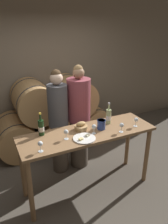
{
  "coord_description": "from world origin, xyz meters",
  "views": [
    {
      "loc": [
        -1.2,
        -2.36,
        2.35
      ],
      "look_at": [
        0.0,
        0.12,
        1.2
      ],
      "focal_mm": 35.0,
      "sensor_mm": 36.0,
      "label": 1
    }
  ],
  "objects_px": {
    "tasting_table": "(88,141)",
    "wine_glass_far_left": "(40,144)",
    "person_left": "(59,122)",
    "wine_glass_right": "(122,126)",
    "wine_bottle_red": "(41,128)",
    "wine_glass_left": "(66,132)",
    "person_right": "(79,118)",
    "blue_crock": "(101,124)",
    "wine_bottle_white": "(108,116)",
    "wine_glass_far_right": "(136,120)",
    "bread_basket": "(81,127)",
    "wine_glass_center": "(94,127)",
    "cheese_plate": "(84,138)"
  },
  "relations": [
    {
      "from": "wine_bottle_white",
      "to": "wine_glass_center",
      "type": "bearing_deg",
      "value": -151.12
    },
    {
      "from": "blue_crock",
      "to": "cheese_plate",
      "type": "relative_size",
      "value": 0.47
    },
    {
      "from": "person_left",
      "to": "wine_bottle_white",
      "type": "xyz_separation_m",
      "value": [
        0.6,
        -0.49,
        0.18
      ]
    },
    {
      "from": "bread_basket",
      "to": "wine_glass_far_right",
      "type": "xyz_separation_m",
      "value": [
        0.75,
        -0.24,
        0.05
      ]
    },
    {
      "from": "wine_bottle_white",
      "to": "wine_glass_right",
      "type": "relative_size",
      "value": 2.4
    },
    {
      "from": "blue_crock",
      "to": "wine_glass_far_right",
      "type": "relative_size",
      "value": 1.02
    },
    {
      "from": "wine_glass_far_right",
      "to": "cheese_plate",
      "type": "bearing_deg",
      "value": -179.55
    },
    {
      "from": "cheese_plate",
      "to": "blue_crock",
      "type": "bearing_deg",
      "value": 23.34
    },
    {
      "from": "blue_crock",
      "to": "wine_glass_left",
      "type": "relative_size",
      "value": 1.02
    },
    {
      "from": "wine_glass_left",
      "to": "person_right",
      "type": "bearing_deg",
      "value": 53.98
    },
    {
      "from": "person_left",
      "to": "person_right",
      "type": "relative_size",
      "value": 0.98
    },
    {
      "from": "wine_glass_far_left",
      "to": "wine_glass_right",
      "type": "height_order",
      "value": "same"
    },
    {
      "from": "person_left",
      "to": "wine_bottle_red",
      "type": "relative_size",
      "value": 5.38
    },
    {
      "from": "wine_glass_left",
      "to": "wine_glass_far_left",
      "type": "bearing_deg",
      "value": -159.23
    },
    {
      "from": "wine_glass_far_left",
      "to": "wine_glass_far_right",
      "type": "relative_size",
      "value": 1.0
    },
    {
      "from": "tasting_table",
      "to": "wine_glass_far_left",
      "type": "xyz_separation_m",
      "value": [
        -0.71,
        -0.19,
        0.24
      ]
    },
    {
      "from": "person_left",
      "to": "blue_crock",
      "type": "xyz_separation_m",
      "value": [
        0.42,
        -0.61,
        0.14
      ]
    },
    {
      "from": "person_right",
      "to": "bread_basket",
      "type": "bearing_deg",
      "value": -111.41
    },
    {
      "from": "person_right",
      "to": "bread_basket",
      "type": "height_order",
      "value": "person_right"
    },
    {
      "from": "wine_glass_center",
      "to": "wine_glass_far_right",
      "type": "bearing_deg",
      "value": -5.94
    },
    {
      "from": "person_left",
      "to": "wine_glass_left",
      "type": "relative_size",
      "value": 12.75
    },
    {
      "from": "person_left",
      "to": "wine_glass_far_right",
      "type": "relative_size",
      "value": 12.75
    },
    {
      "from": "blue_crock",
      "to": "wine_glass_far_left",
      "type": "bearing_deg",
      "value": -168.31
    },
    {
      "from": "person_left",
      "to": "person_right",
      "type": "height_order",
      "value": "person_right"
    },
    {
      "from": "bread_basket",
      "to": "cheese_plate",
      "type": "xyz_separation_m",
      "value": [
        -0.07,
        -0.24,
        -0.04
      ]
    },
    {
      "from": "bread_basket",
      "to": "wine_glass_right",
      "type": "bearing_deg",
      "value": -32.25
    },
    {
      "from": "wine_bottle_white",
      "to": "wine_glass_far_right",
      "type": "height_order",
      "value": "wine_bottle_white"
    },
    {
      "from": "tasting_table",
      "to": "wine_glass_far_left",
      "type": "bearing_deg",
      "value": -164.68
    },
    {
      "from": "tasting_table",
      "to": "wine_glass_far_right",
      "type": "distance_m",
      "value": 0.75
    },
    {
      "from": "blue_crock",
      "to": "wine_bottle_red",
      "type": "bearing_deg",
      "value": 166.27
    },
    {
      "from": "blue_crock",
      "to": "wine_glass_far_left",
      "type": "xyz_separation_m",
      "value": [
        -0.92,
        -0.19,
        0.02
      ]
    },
    {
      "from": "wine_bottle_red",
      "to": "wine_glass_right",
      "type": "relative_size",
      "value": 2.37
    },
    {
      "from": "wine_bottle_white",
      "to": "wine_glass_center",
      "type": "distance_m",
      "value": 0.39
    },
    {
      "from": "cheese_plate",
      "to": "wine_bottle_red",
      "type": "bearing_deg",
      "value": 143.82
    },
    {
      "from": "wine_bottle_red",
      "to": "wine_glass_left",
      "type": "distance_m",
      "value": 0.35
    },
    {
      "from": "wine_glass_far_left",
      "to": "bread_basket",
      "type": "bearing_deg",
      "value": 24.06
    },
    {
      "from": "wine_bottle_red",
      "to": "wine_glass_far_right",
      "type": "bearing_deg",
      "value": -14.54
    },
    {
      "from": "wine_bottle_white",
      "to": "wine_glass_center",
      "type": "relative_size",
      "value": 2.4
    },
    {
      "from": "wine_bottle_red",
      "to": "cheese_plate",
      "type": "bearing_deg",
      "value": -36.18
    },
    {
      "from": "tasting_table",
      "to": "wine_bottle_red",
      "type": "height_order",
      "value": "wine_bottle_red"
    },
    {
      "from": "wine_bottle_white",
      "to": "wine_glass_left",
      "type": "height_order",
      "value": "wine_bottle_white"
    },
    {
      "from": "cheese_plate",
      "to": "wine_glass_right",
      "type": "distance_m",
      "value": 0.54
    },
    {
      "from": "blue_crock",
      "to": "wine_glass_left",
      "type": "distance_m",
      "value": 0.55
    },
    {
      "from": "person_left",
      "to": "wine_glass_right",
      "type": "bearing_deg",
      "value": -52.26
    },
    {
      "from": "blue_crock",
      "to": "wine_bottle_white",
      "type": "bearing_deg",
      "value": 32.35
    },
    {
      "from": "tasting_table",
      "to": "person_left",
      "type": "bearing_deg",
      "value": 109.27
    },
    {
      "from": "blue_crock",
      "to": "bread_basket",
      "type": "relative_size",
      "value": 0.75
    },
    {
      "from": "person_left",
      "to": "wine_glass_center",
      "type": "distance_m",
      "value": 0.75
    },
    {
      "from": "person_right",
      "to": "bread_basket",
      "type": "relative_size",
      "value": 9.6
    },
    {
      "from": "blue_crock",
      "to": "wine_glass_right",
      "type": "relative_size",
      "value": 1.02
    }
  ]
}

